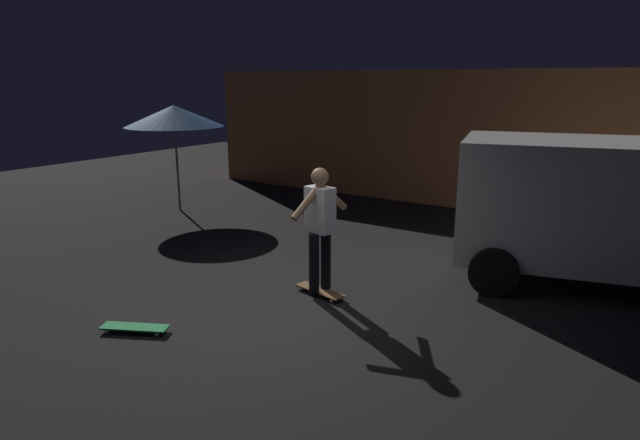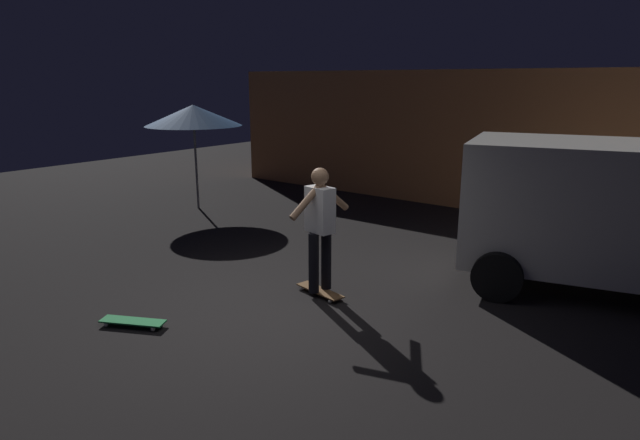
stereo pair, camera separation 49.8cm
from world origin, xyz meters
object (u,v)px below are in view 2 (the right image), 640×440
at_px(skateboard_spare, 133,322).
at_px(skater, 320,221).
at_px(skateboard_ridden, 320,291).
at_px(patio_umbrella, 193,115).

bearing_deg(skateboard_spare, skater, 60.79).
height_order(skateboard_spare, skater, skater).
xyz_separation_m(skateboard_ridden, skateboard_spare, (-1.18, -2.11, 0.00)).
distance_m(skateboard_spare, skater, 2.61).
distance_m(patio_umbrella, skater, 5.92).
xyz_separation_m(patio_umbrella, skateboard_spare, (4.13, -4.51, -2.02)).
distance_m(patio_umbrella, skateboard_spare, 6.44).
relative_size(skateboard_ridden, skater, 0.48).
bearing_deg(skater, skateboard_ridden, -90.90).
bearing_deg(skateboard_spare, patio_umbrella, 132.53).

